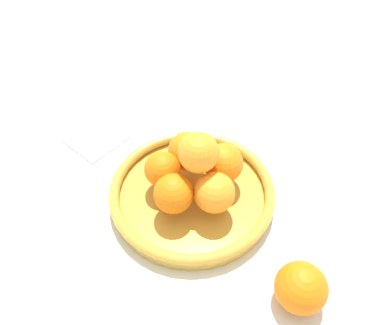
% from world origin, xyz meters
% --- Properties ---
extents(ground_plane, '(4.00, 4.00, 0.00)m').
position_xyz_m(ground_plane, '(0.00, 0.00, 0.00)').
color(ground_plane, silver).
extents(fruit_bowl, '(0.32, 0.32, 0.04)m').
position_xyz_m(fruit_bowl, '(0.00, 0.00, 0.02)').
color(fruit_bowl, gold).
rests_on(fruit_bowl, ground_plane).
extents(orange_pile, '(0.18, 0.18, 0.13)m').
position_xyz_m(orange_pile, '(-0.00, 0.00, 0.09)').
color(orange_pile, orange).
rests_on(orange_pile, fruit_bowl).
extents(stray_orange, '(0.08, 0.08, 0.08)m').
position_xyz_m(stray_orange, '(0.12, 0.24, 0.04)').
color(stray_orange, orange).
rests_on(stray_orange, ground_plane).
extents(napkin_folded, '(0.14, 0.14, 0.01)m').
position_xyz_m(napkin_folded, '(-0.07, -0.27, 0.00)').
color(napkin_folded, silver).
rests_on(napkin_folded, ground_plane).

